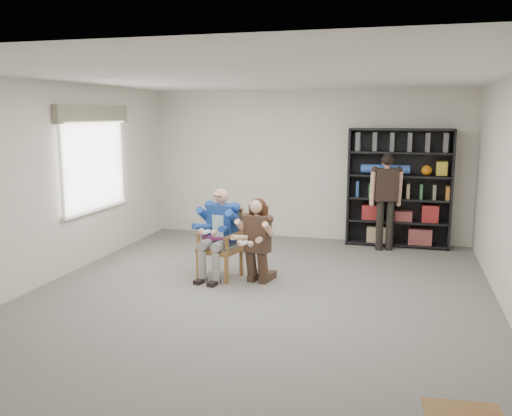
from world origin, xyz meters
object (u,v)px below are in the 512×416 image
(seated_man, at_px, (220,233))
(bookshelf, at_px, (399,188))
(standing_man, at_px, (386,203))
(armchair, at_px, (220,244))
(kneeling_woman, at_px, (256,242))

(seated_man, xyz_separation_m, bookshelf, (2.44, 2.68, 0.40))
(seated_man, height_order, standing_man, standing_man)
(seated_man, relative_size, bookshelf, 0.62)
(armchair, height_order, bookshelf, bookshelf)
(armchair, bearing_deg, seated_man, 0.00)
(seated_man, xyz_separation_m, standing_man, (2.23, 2.29, 0.19))
(kneeling_woman, relative_size, bookshelf, 0.57)
(seated_man, bearing_deg, armchair, 0.00)
(seated_man, height_order, bookshelf, bookshelf)
(bookshelf, bearing_deg, kneeling_woman, -123.59)
(bookshelf, relative_size, standing_man, 1.25)
(kneeling_woman, xyz_separation_m, bookshelf, (1.86, 2.80, 0.45))
(armchair, distance_m, seated_man, 0.15)
(kneeling_woman, bearing_deg, armchair, 179.85)
(seated_man, bearing_deg, kneeling_woman, -0.15)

